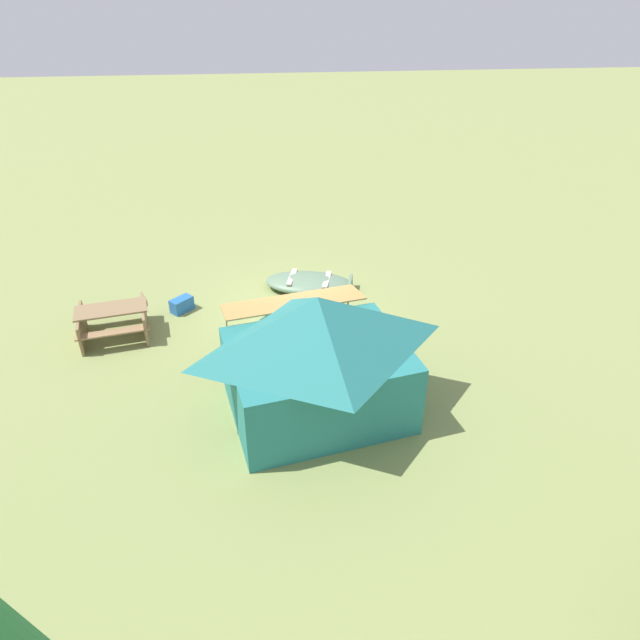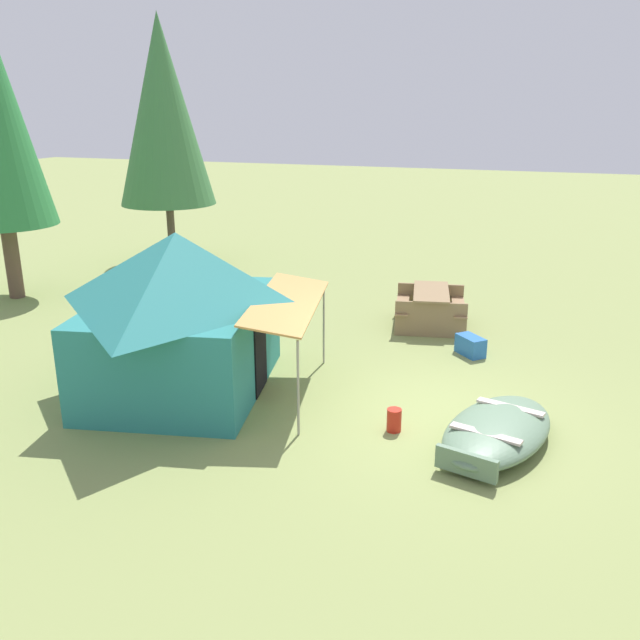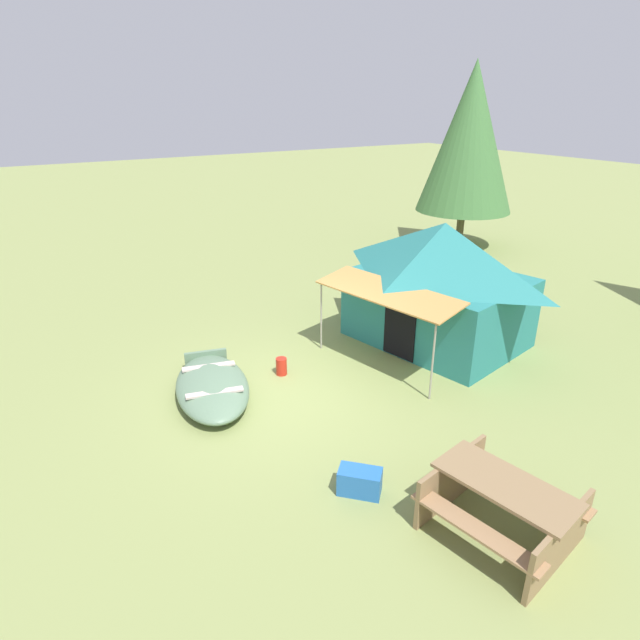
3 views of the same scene
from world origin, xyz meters
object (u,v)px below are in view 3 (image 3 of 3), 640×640
at_px(pine_tree_back_left, 470,138).
at_px(beached_rowboat, 212,386).
at_px(cooler_box, 360,481).
at_px(canvas_cabin_tent, 440,282).
at_px(fuel_can, 281,366).
at_px(picnic_table, 503,503).

bearing_deg(pine_tree_back_left, beached_rowboat, -65.61).
xyz_separation_m(beached_rowboat, cooler_box, (3.36, 0.77, -0.03)).
bearing_deg(pine_tree_back_left, canvas_cabin_tent, -48.86).
height_order(beached_rowboat, fuel_can, beached_rowboat).
xyz_separation_m(cooler_box, pine_tree_back_left, (-8.40, 10.32, 3.46)).
bearing_deg(fuel_can, picnic_table, 4.42).
height_order(canvas_cabin_tent, fuel_can, canvas_cabin_tent).
height_order(picnic_table, fuel_can, picnic_table).
xyz_separation_m(picnic_table, cooler_box, (-1.46, -1.02, -0.29)).
bearing_deg(picnic_table, cooler_box, -145.20).
bearing_deg(fuel_can, canvas_cabin_tent, 83.95).
xyz_separation_m(beached_rowboat, pine_tree_back_left, (-5.03, 11.10, 3.43)).
relative_size(cooler_box, pine_tree_back_left, 0.09).
height_order(beached_rowboat, pine_tree_back_left, pine_tree_back_left).
distance_m(beached_rowboat, cooler_box, 3.45).
relative_size(picnic_table, cooler_box, 3.25).
relative_size(beached_rowboat, picnic_table, 1.43).
distance_m(cooler_box, fuel_can, 3.50).
relative_size(beached_rowboat, fuel_can, 7.92).
bearing_deg(pine_tree_back_left, picnic_table, -43.34).
xyz_separation_m(fuel_can, pine_tree_back_left, (-4.96, 9.68, 3.47)).
bearing_deg(cooler_box, picnic_table, 34.80).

